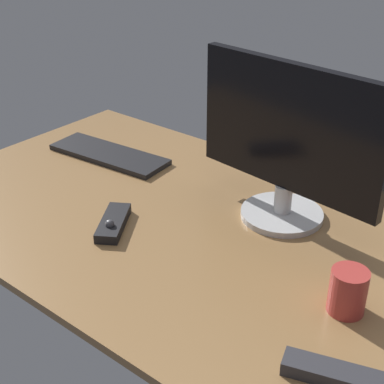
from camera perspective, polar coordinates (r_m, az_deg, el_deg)
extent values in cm
cube|color=olive|center=(138.95, -1.16, -3.05)|extent=(140.00, 84.00, 2.00)
cylinder|color=#BDBDBD|center=(140.55, 9.08, -2.20)|extent=(20.26, 20.26, 1.53)
cylinder|color=#BDBDBD|center=(138.42, 9.21, -0.67)|extent=(4.30, 4.30, 7.09)
cube|color=black|center=(130.50, 9.84, 6.44)|extent=(49.56, 7.91, 29.94)
cube|color=black|center=(171.58, -8.41, 3.79)|extent=(38.73, 15.78, 1.56)
cube|color=black|center=(135.76, -7.98, -3.11)|extent=(12.90, 16.02, 2.33)
sphere|color=#3F3F44|center=(132.39, -8.34, -3.25)|extent=(2.17, 2.17, 2.17)
cube|color=#2D2D33|center=(99.96, 14.37, -17.49)|extent=(18.20, 9.74, 2.58)
cylinder|color=#B23833|center=(111.75, 15.52, -9.68)|extent=(7.20, 7.20, 9.16)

